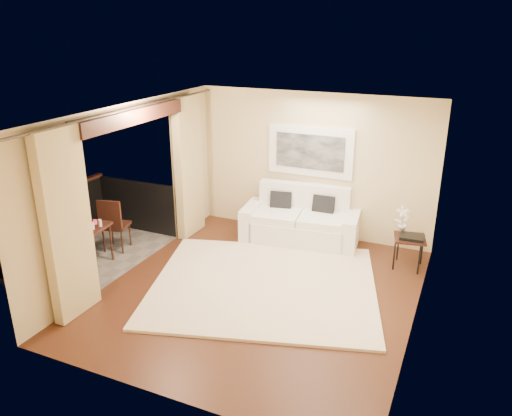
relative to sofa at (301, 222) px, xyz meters
The scene contains 18 objects.
floor 2.13m from the sofa, 88.11° to the right, with size 5.00×5.00×0.00m, color #4F2817.
room_shell 3.65m from the sofa, 134.52° to the right, with size 5.00×6.40×5.00m.
balcony 3.86m from the sofa, 147.07° to the right, with size 1.81×2.60×1.17m.
curtains 3.08m from the sofa, 134.24° to the right, with size 0.16×4.80×2.64m.
artwork 1.31m from the sofa, 88.49° to the left, with size 1.62×0.07×0.92m.
rug 1.93m from the sofa, 88.10° to the right, with size 3.40×2.97×0.04m, color #FFE9CD.
sofa is the anchor object (origin of this frame).
side_table 2.03m from the sofa, ahead, with size 0.58×0.58×0.54m.
tray 2.08m from the sofa, 10.38° to the right, with size 0.38×0.28×0.05m, color black.
orchid 1.88m from the sofa, ahead, with size 0.24×0.16×0.45m, color white.
bistro_table 3.76m from the sofa, 141.15° to the right, with size 0.65×0.65×0.68m.
balcony_chair_far 3.40m from the sofa, 147.59° to the right, with size 0.51×0.52×0.99m.
balcony_chair_near 4.06m from the sofa, 133.45° to the right, with size 0.50×0.50×1.04m.
ice_bucket 3.84m from the sofa, 144.00° to the right, with size 0.18×0.18×0.20m, color silver.
candle 3.66m from the sofa, 141.84° to the right, with size 0.06×0.06×0.07m, color #FA1629.
vase 3.94m from the sofa, 138.98° to the right, with size 0.04×0.04×0.18m, color silver.
glass_a 3.69m from the sofa, 138.45° to the right, with size 0.06×0.06×0.12m, color white.
glass_b 3.58m from the sofa, 139.80° to the right, with size 0.06×0.06×0.12m, color silver.
Camera 1 is at (2.66, -6.11, 3.85)m, focal length 35.00 mm.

